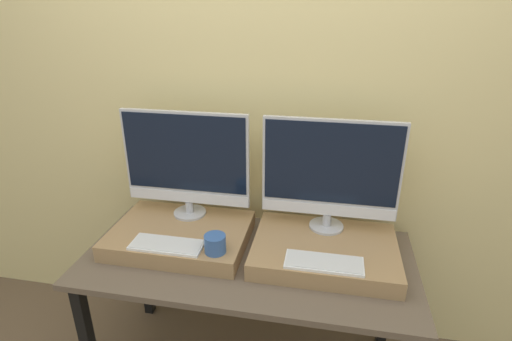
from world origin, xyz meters
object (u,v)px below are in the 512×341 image
at_px(monitor_right, 330,172).
at_px(keyboard_left, 167,245).
at_px(keyboard_right, 324,263).
at_px(mug, 215,244).
at_px(monitor_left, 186,161).

bearing_deg(monitor_right, keyboard_left, -156.57).
distance_m(monitor_right, keyboard_right, 0.41).
relative_size(mug, monitor_right, 0.15).
relative_size(mug, keyboard_right, 0.29).
xyz_separation_m(monitor_left, keyboard_right, (0.69, -0.30, -0.28)).
bearing_deg(monitor_left, keyboard_right, -23.43).
xyz_separation_m(monitor_left, mug, (0.22, -0.30, -0.25)).
bearing_deg(keyboard_left, monitor_left, 90.00).
relative_size(monitor_left, keyboard_left, 1.93).
height_order(monitor_left, keyboard_left, monitor_left).
relative_size(keyboard_left, mug, 3.44).
bearing_deg(mug, monitor_left, 126.80).
bearing_deg(mug, keyboard_right, -0.00).
bearing_deg(keyboard_right, keyboard_left, 180.00).
bearing_deg(monitor_left, keyboard_left, -90.00).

